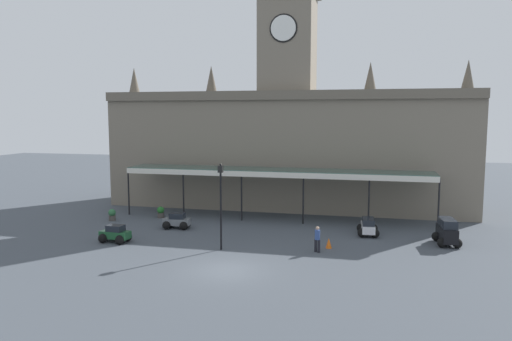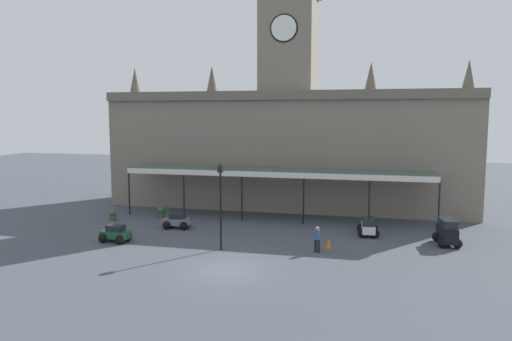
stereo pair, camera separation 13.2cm
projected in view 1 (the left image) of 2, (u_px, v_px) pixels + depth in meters
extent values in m
plane|color=#434951|center=(227.00, 270.00, 26.98)|extent=(140.00, 140.00, 0.00)
cube|color=slate|center=(287.00, 150.00, 45.45)|extent=(33.17, 6.95, 10.76)
cube|color=#685F52|center=(280.00, 95.00, 41.38)|extent=(33.17, 0.30, 0.80)
cube|color=slate|center=(288.00, 44.00, 44.34)|extent=(4.80, 4.80, 8.71)
cylinder|color=white|center=(283.00, 28.00, 41.84)|extent=(2.20, 0.12, 2.20)
cylinder|color=black|center=(283.00, 28.00, 41.88)|extent=(2.46, 0.06, 2.46)
cone|color=#5B5448|center=(134.00, 81.00, 48.29)|extent=(1.10, 1.10, 2.60)
cone|color=#5B5448|center=(211.00, 79.00, 46.41)|extent=(1.10, 1.10, 2.60)
cone|color=#5B5448|center=(370.00, 77.00, 42.96)|extent=(1.10, 1.10, 2.60)
cone|color=#5B5448|center=(468.00, 75.00, 41.09)|extent=(1.10, 1.10, 2.60)
cube|color=#38564C|center=(276.00, 170.00, 40.11)|extent=(25.45, 3.20, 0.16)
cube|color=silver|center=(272.00, 175.00, 38.59)|extent=(25.45, 0.12, 0.44)
cylinder|color=black|center=(129.00, 192.00, 41.89)|extent=(0.14, 0.14, 4.01)
cylinder|color=black|center=(183.00, 194.00, 40.72)|extent=(0.14, 0.14, 4.01)
cylinder|color=black|center=(242.00, 196.00, 39.54)|extent=(0.14, 0.14, 4.01)
cylinder|color=black|center=(303.00, 199.00, 38.36)|extent=(0.14, 0.14, 4.01)
cylinder|color=black|center=(369.00, 202.00, 37.19)|extent=(0.14, 0.14, 4.01)
cylinder|color=black|center=(439.00, 204.00, 36.01)|extent=(0.14, 0.14, 4.01)
cube|color=black|center=(447.00, 234.00, 32.30)|extent=(1.16, 2.48, 0.95)
cube|color=#1E232B|center=(447.00, 223.00, 32.17)|extent=(1.07, 1.97, 0.55)
sphere|color=black|center=(436.00, 236.00, 33.25)|extent=(0.64, 0.64, 0.64)
sphere|color=black|center=(451.00, 237.00, 33.12)|extent=(0.64, 0.64, 0.64)
sphere|color=black|center=(442.00, 243.00, 31.58)|extent=(0.64, 0.64, 0.64)
sphere|color=black|center=(457.00, 243.00, 31.45)|extent=(0.64, 0.64, 0.64)
cube|color=silver|center=(368.00, 228.00, 34.90)|extent=(1.05, 2.31, 0.55)
cube|color=#1E232B|center=(368.00, 221.00, 34.64)|extent=(0.93, 1.60, 0.45)
sphere|color=black|center=(361.00, 228.00, 35.76)|extent=(0.64, 0.64, 0.64)
sphere|color=black|center=(373.00, 228.00, 35.61)|extent=(0.64, 0.64, 0.64)
sphere|color=black|center=(362.00, 233.00, 34.24)|extent=(0.64, 0.64, 0.64)
sphere|color=black|center=(375.00, 233.00, 34.09)|extent=(0.64, 0.64, 0.64)
cube|color=#1E512D|center=(115.00, 235.00, 32.96)|extent=(2.12, 1.06, 0.50)
cube|color=#1E232B|center=(116.00, 228.00, 32.89)|extent=(1.17, 0.90, 0.42)
sphere|color=black|center=(103.00, 238.00, 32.78)|extent=(0.64, 0.64, 0.64)
sphere|color=black|center=(111.00, 235.00, 33.61)|extent=(0.64, 0.64, 0.64)
sphere|color=black|center=(120.00, 240.00, 32.35)|extent=(0.64, 0.64, 0.64)
sphere|color=black|center=(127.00, 237.00, 33.18)|extent=(0.64, 0.64, 0.64)
cube|color=slate|center=(177.00, 222.00, 36.93)|extent=(2.12, 1.06, 0.50)
cube|color=#1E232B|center=(177.00, 216.00, 36.87)|extent=(1.17, 0.89, 0.42)
sphere|color=black|center=(166.00, 225.00, 36.62)|extent=(0.64, 0.64, 0.64)
sphere|color=black|center=(170.00, 223.00, 37.48)|extent=(0.64, 0.64, 0.64)
sphere|color=black|center=(184.00, 226.00, 36.42)|extent=(0.64, 0.64, 0.64)
sphere|color=black|center=(187.00, 223.00, 37.29)|extent=(0.64, 0.64, 0.64)
cylinder|color=black|center=(319.00, 246.00, 30.46)|extent=(0.17, 0.17, 0.82)
cylinder|color=black|center=(316.00, 246.00, 30.57)|extent=(0.17, 0.17, 0.82)
cylinder|color=#334C8C|center=(317.00, 235.00, 30.43)|extent=(0.34, 0.34, 0.62)
sphere|color=tan|center=(317.00, 228.00, 30.39)|extent=(0.23, 0.23, 0.23)
cylinder|color=black|center=(221.00, 211.00, 30.87)|extent=(0.13, 0.13, 5.02)
cube|color=black|center=(221.00, 169.00, 30.56)|extent=(0.30, 0.30, 0.44)
sphere|color=black|center=(220.00, 165.00, 30.52)|extent=(0.14, 0.14, 0.14)
cone|color=orange|center=(329.00, 243.00, 31.46)|extent=(0.40, 0.40, 0.68)
cylinder|color=#47423D|center=(112.00, 218.00, 39.71)|extent=(0.56, 0.56, 0.42)
sphere|color=#2E683D|center=(112.00, 213.00, 39.66)|extent=(0.60, 0.60, 0.60)
cylinder|color=#47423D|center=(161.00, 215.00, 40.78)|extent=(0.56, 0.56, 0.42)
sphere|color=#226625|center=(161.00, 210.00, 40.73)|extent=(0.60, 0.60, 0.60)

